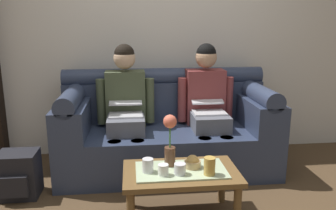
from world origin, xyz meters
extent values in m
cube|color=silver|center=(0.00, 1.70, 1.45)|extent=(6.00, 0.12, 2.90)
cube|color=#2D3851|center=(0.00, 1.10, 0.21)|extent=(2.04, 0.88, 0.42)
cube|color=#2D3851|center=(0.00, 1.43, 0.62)|extent=(2.04, 0.22, 0.40)
cylinder|color=#2D3851|center=(0.00, 1.43, 0.87)|extent=(2.04, 0.18, 0.18)
cube|color=#2D3851|center=(-0.88, 1.10, 0.56)|extent=(0.28, 0.88, 0.28)
cylinder|color=#2D3851|center=(-0.88, 1.10, 0.74)|extent=(0.18, 0.88, 0.18)
cube|color=#2D3851|center=(0.88, 1.10, 0.56)|extent=(0.28, 0.88, 0.28)
cylinder|color=#2D3851|center=(0.88, 1.10, 0.74)|extent=(0.18, 0.88, 0.18)
cube|color=#595B66|center=(-0.40, 1.04, 0.49)|extent=(0.34, 0.40, 0.15)
cylinder|color=#595B66|center=(-0.50, 0.78, 0.21)|extent=(0.12, 0.12, 0.42)
cylinder|color=#595B66|center=(-0.30, 0.78, 0.21)|extent=(0.12, 0.12, 0.42)
cube|color=#475138|center=(-0.40, 1.28, 0.69)|extent=(0.38, 0.22, 0.54)
cylinder|color=#475138|center=(-0.63, 1.24, 0.67)|extent=(0.09, 0.09, 0.44)
cylinder|color=#475138|center=(-0.16, 1.24, 0.67)|extent=(0.09, 0.09, 0.44)
sphere|color=tan|center=(-0.40, 1.26, 1.08)|extent=(0.21, 0.21, 0.21)
sphere|color=black|center=(-0.40, 1.26, 1.12)|extent=(0.19, 0.19, 0.19)
cube|color=silver|center=(-0.40, 1.06, 0.58)|extent=(0.31, 0.22, 0.02)
cube|color=silver|center=(-0.40, 1.19, 0.69)|extent=(0.31, 0.21, 0.06)
cube|color=black|center=(-0.40, 1.18, 0.69)|extent=(0.27, 0.18, 0.04)
cube|color=#595B66|center=(0.40, 1.04, 0.49)|extent=(0.34, 0.40, 0.15)
cylinder|color=#595B66|center=(0.30, 0.78, 0.21)|extent=(0.12, 0.12, 0.42)
cylinder|color=#595B66|center=(0.50, 0.78, 0.21)|extent=(0.12, 0.12, 0.42)
cube|color=brown|center=(0.40, 1.28, 0.69)|extent=(0.38, 0.22, 0.54)
cylinder|color=brown|center=(0.16, 1.24, 0.67)|extent=(0.09, 0.09, 0.44)
cylinder|color=brown|center=(0.63, 1.24, 0.67)|extent=(0.09, 0.09, 0.44)
sphere|color=tan|center=(0.40, 1.26, 1.08)|extent=(0.21, 0.21, 0.21)
sphere|color=black|center=(0.40, 1.26, 1.12)|extent=(0.19, 0.19, 0.19)
cube|color=silver|center=(0.40, 1.06, 0.58)|extent=(0.31, 0.22, 0.02)
cube|color=silver|center=(0.40, 1.20, 0.69)|extent=(0.31, 0.20, 0.08)
cube|color=black|center=(0.40, 1.19, 0.68)|extent=(0.27, 0.18, 0.06)
cube|color=brown|center=(0.00, 0.22, 0.36)|extent=(0.83, 0.50, 0.04)
cube|color=#B2C69E|center=(0.00, 0.22, 0.38)|extent=(0.65, 0.35, 0.01)
cylinder|color=brown|center=(0.36, 0.02, 0.17)|extent=(0.06, 0.06, 0.34)
cylinder|color=brown|center=(-0.36, 0.42, 0.17)|extent=(0.06, 0.06, 0.34)
cylinder|color=brown|center=(0.36, 0.42, 0.17)|extent=(0.06, 0.06, 0.34)
cylinder|color=brown|center=(-0.07, 0.30, 0.46)|extent=(0.08, 0.08, 0.14)
cylinder|color=#3D7538|center=(-0.07, 0.30, 0.61)|extent=(0.01, 0.01, 0.16)
sphere|color=#E0664C|center=(-0.07, 0.30, 0.73)|extent=(0.10, 0.10, 0.10)
cylinder|color=tan|center=(0.09, 0.24, 0.41)|extent=(0.12, 0.12, 0.05)
sphere|color=tan|center=(0.09, 0.24, 0.43)|extent=(0.10, 0.10, 0.10)
cylinder|color=white|center=(-0.14, 0.14, 0.43)|extent=(0.07, 0.07, 0.08)
cylinder|color=silver|center=(-0.02, 0.14, 0.43)|extent=(0.08, 0.08, 0.08)
cylinder|color=silver|center=(-0.24, 0.20, 0.44)|extent=(0.08, 0.08, 0.10)
cylinder|color=gold|center=(0.18, 0.11, 0.45)|extent=(0.08, 0.08, 0.13)
cube|color=black|center=(-1.29, 0.70, 0.19)|extent=(0.32, 0.26, 0.38)
cube|color=black|center=(-1.29, 0.55, 0.15)|extent=(0.22, 0.05, 0.17)
camera|label=1|loc=(-0.34, -2.04, 1.41)|focal=36.56mm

